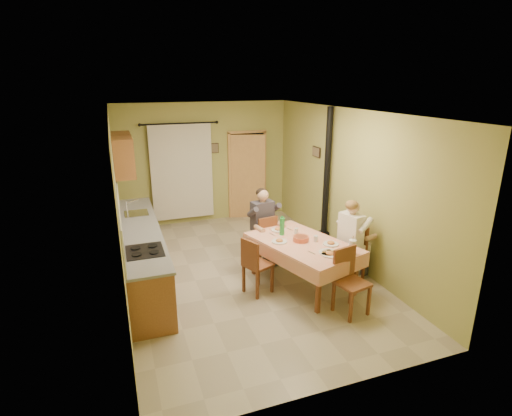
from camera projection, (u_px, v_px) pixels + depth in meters
name	position (u px, v px, depth m)	size (l,w,h in m)	color
floor	(245.00, 272.00, 7.10)	(4.00, 6.00, 0.01)	tan
room_shell	(244.00, 172.00, 6.54)	(4.04, 6.04, 2.82)	tan
kitchen_run	(142.00, 252.00, 6.76)	(0.64, 3.64, 1.56)	brown
upper_cabinets	(123.00, 154.00, 7.44)	(0.35, 1.40, 0.70)	brown
curtain	(182.00, 172.00, 9.13)	(1.70, 0.07, 2.22)	black
doorway	(248.00, 175.00, 9.73)	(0.96, 0.26, 2.15)	black
dining_table	(302.00, 263.00, 6.59)	(1.59, 2.07, 0.76)	#E8997A
tableware	(308.00, 240.00, 6.40)	(1.02, 1.48, 0.33)	white
chair_far	(263.00, 248.00, 7.42)	(0.45, 0.45, 0.94)	brown
chair_near	(350.00, 295.00, 5.80)	(0.50, 0.50, 0.98)	brown
chair_right	(350.00, 263.00, 6.81)	(0.48, 0.48, 0.95)	brown
chair_left	(257.00, 276.00, 6.36)	(0.50, 0.50, 0.94)	brown
man_far	(263.00, 218.00, 7.24)	(0.62, 0.52, 1.39)	#38333D
man_right	(352.00, 231.00, 6.62)	(0.55, 0.64, 1.39)	white
stove_flue	(326.00, 198.00, 7.93)	(0.24, 0.24, 2.80)	black
picture_back	(215.00, 148.00, 9.30)	(0.19, 0.03, 0.23)	black
picture_right	(316.00, 152.00, 8.24)	(0.03, 0.31, 0.21)	brown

